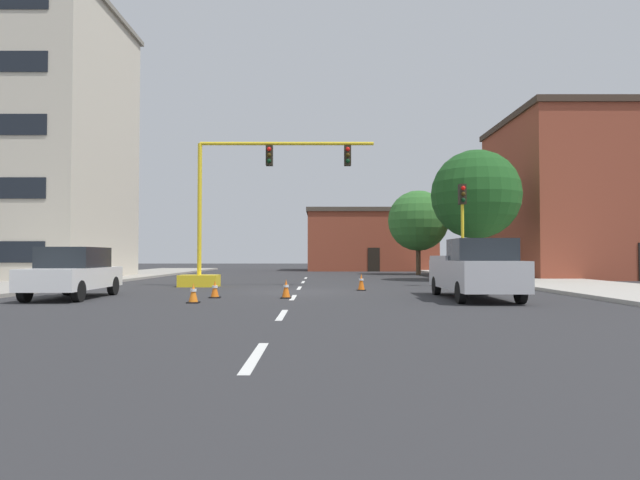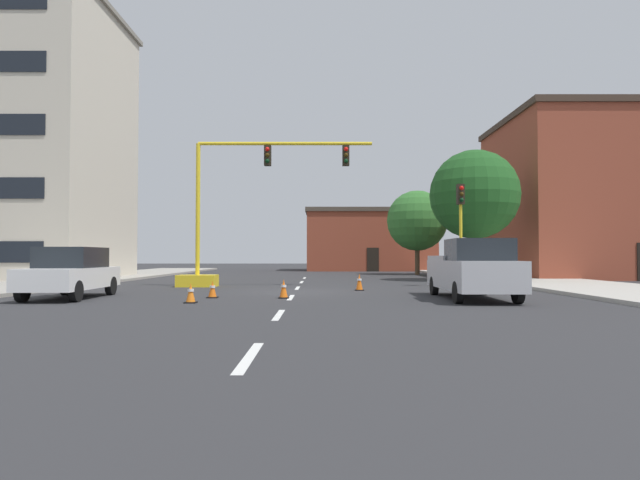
{
  "view_description": "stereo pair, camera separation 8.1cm",
  "coord_description": "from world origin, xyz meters",
  "px_view_note": "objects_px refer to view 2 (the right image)",
  "views": [
    {
      "loc": [
        0.93,
        -21.78,
        1.45
      ],
      "look_at": [
        0.97,
        5.42,
        2.24
      ],
      "focal_mm": 30.4,
      "sensor_mm": 36.0,
      "label": 1
    },
    {
      "loc": [
        1.01,
        -21.78,
        1.45
      ],
      "look_at": [
        0.97,
        5.42,
        2.24
      ],
      "focal_mm": 30.4,
      "sensor_mm": 36.0,
      "label": 2
    }
  ],
  "objects_px": {
    "tree_right_mid": "(475,195)",
    "pickup_truck_silver": "(473,270)",
    "traffic_light_pole_right": "(462,211)",
    "traffic_cone_roadside_d": "(284,289)",
    "traffic_cone_roadside_a": "(191,293)",
    "sedan_white_near_left": "(72,272)",
    "traffic_cone_roadside_b": "(360,282)",
    "traffic_signal_gantry": "(223,239)",
    "tree_right_far": "(418,221)",
    "traffic_cone_roadside_c": "(213,289)"
  },
  "relations": [
    {
      "from": "pickup_truck_silver",
      "to": "traffic_cone_roadside_b",
      "type": "bearing_deg",
      "value": 127.83
    },
    {
      "from": "tree_right_far",
      "to": "traffic_cone_roadside_b",
      "type": "distance_m",
      "value": 20.19
    },
    {
      "from": "sedan_white_near_left",
      "to": "traffic_cone_roadside_b",
      "type": "bearing_deg",
      "value": 22.08
    },
    {
      "from": "sedan_white_near_left",
      "to": "traffic_cone_roadside_b",
      "type": "xyz_separation_m",
      "value": [
        10.14,
        4.11,
        -0.54
      ]
    },
    {
      "from": "traffic_cone_roadside_a",
      "to": "traffic_cone_roadside_d",
      "type": "distance_m",
      "value": 3.29
    },
    {
      "from": "tree_right_far",
      "to": "pickup_truck_silver",
      "type": "xyz_separation_m",
      "value": [
        -2.37,
        -23.4,
        -3.17
      ]
    },
    {
      "from": "sedan_white_near_left",
      "to": "traffic_cone_roadside_c",
      "type": "xyz_separation_m",
      "value": [
        4.8,
        0.16,
        -0.6
      ]
    },
    {
      "from": "pickup_truck_silver",
      "to": "sedan_white_near_left",
      "type": "relative_size",
      "value": 1.19
    },
    {
      "from": "traffic_cone_roadside_a",
      "to": "traffic_light_pole_right",
      "type": "bearing_deg",
      "value": 39.3
    },
    {
      "from": "traffic_cone_roadside_b",
      "to": "traffic_cone_roadside_c",
      "type": "distance_m",
      "value": 6.65
    },
    {
      "from": "pickup_truck_silver",
      "to": "traffic_cone_roadside_c",
      "type": "xyz_separation_m",
      "value": [
        -8.79,
        0.49,
        -0.68
      ]
    },
    {
      "from": "pickup_truck_silver",
      "to": "traffic_cone_roadside_a",
      "type": "height_order",
      "value": "pickup_truck_silver"
    },
    {
      "from": "traffic_signal_gantry",
      "to": "traffic_cone_roadside_c",
      "type": "xyz_separation_m",
      "value": [
        0.89,
        -6.78,
        -1.96
      ]
    },
    {
      "from": "pickup_truck_silver",
      "to": "traffic_cone_roadside_c",
      "type": "relative_size",
      "value": 9.15
    },
    {
      "from": "traffic_cone_roadside_d",
      "to": "traffic_signal_gantry",
      "type": "bearing_deg",
      "value": 115.72
    },
    {
      "from": "tree_right_far",
      "to": "traffic_cone_roadside_d",
      "type": "height_order",
      "value": "tree_right_far"
    },
    {
      "from": "tree_right_mid",
      "to": "pickup_truck_silver",
      "type": "height_order",
      "value": "tree_right_mid"
    },
    {
      "from": "traffic_signal_gantry",
      "to": "pickup_truck_silver",
      "type": "relative_size",
      "value": 1.68
    },
    {
      "from": "pickup_truck_silver",
      "to": "traffic_cone_roadside_c",
      "type": "bearing_deg",
      "value": 176.79
    },
    {
      "from": "tree_right_mid",
      "to": "pickup_truck_silver",
      "type": "distance_m",
      "value": 14.17
    },
    {
      "from": "tree_right_mid",
      "to": "traffic_cone_roadside_a",
      "type": "height_order",
      "value": "tree_right_mid"
    },
    {
      "from": "pickup_truck_silver",
      "to": "traffic_cone_roadside_c",
      "type": "height_order",
      "value": "pickup_truck_silver"
    },
    {
      "from": "traffic_cone_roadside_d",
      "to": "traffic_cone_roadside_b",
      "type": "bearing_deg",
      "value": 55.15
    },
    {
      "from": "traffic_signal_gantry",
      "to": "traffic_cone_roadside_d",
      "type": "distance_m",
      "value": 7.96
    },
    {
      "from": "tree_right_mid",
      "to": "sedan_white_near_left",
      "type": "relative_size",
      "value": 1.66
    },
    {
      "from": "traffic_cone_roadside_a",
      "to": "traffic_cone_roadside_c",
      "type": "xyz_separation_m",
      "value": [
        0.26,
        2.03,
        -0.01
      ]
    },
    {
      "from": "tree_right_far",
      "to": "sedan_white_near_left",
      "type": "xyz_separation_m",
      "value": [
        -15.97,
        -23.07,
        -3.25
      ]
    },
    {
      "from": "traffic_cone_roadside_a",
      "to": "traffic_cone_roadside_b",
      "type": "distance_m",
      "value": 8.2
    },
    {
      "from": "pickup_truck_silver",
      "to": "traffic_light_pole_right",
      "type": "bearing_deg",
      "value": 78.19
    },
    {
      "from": "tree_right_mid",
      "to": "traffic_cone_roadside_a",
      "type": "xyz_separation_m",
      "value": [
        -12.9,
        -14.57,
        -4.69
      ]
    },
    {
      "from": "traffic_signal_gantry",
      "to": "traffic_cone_roadside_c",
      "type": "height_order",
      "value": "traffic_signal_gantry"
    },
    {
      "from": "tree_right_mid",
      "to": "traffic_cone_roadside_d",
      "type": "height_order",
      "value": "tree_right_mid"
    },
    {
      "from": "traffic_light_pole_right",
      "to": "traffic_cone_roadside_d",
      "type": "distance_m",
      "value": 10.83
    },
    {
      "from": "tree_right_far",
      "to": "traffic_cone_roadside_b",
      "type": "relative_size",
      "value": 9.09
    },
    {
      "from": "traffic_cone_roadside_a",
      "to": "traffic_cone_roadside_d",
      "type": "xyz_separation_m",
      "value": [
        2.72,
        1.85,
        0.02
      ]
    },
    {
      "from": "traffic_light_pole_right",
      "to": "sedan_white_near_left",
      "type": "relative_size",
      "value": 1.05
    },
    {
      "from": "tree_right_mid",
      "to": "traffic_cone_roadside_b",
      "type": "bearing_deg",
      "value": -130.35
    },
    {
      "from": "traffic_light_pole_right",
      "to": "traffic_cone_roadside_c",
      "type": "xyz_separation_m",
      "value": [
        -10.28,
        -6.6,
        -3.24
      ]
    },
    {
      "from": "traffic_cone_roadside_a",
      "to": "traffic_cone_roadside_b",
      "type": "xyz_separation_m",
      "value": [
        5.6,
        5.99,
        0.05
      ]
    },
    {
      "from": "pickup_truck_silver",
      "to": "traffic_cone_roadside_a",
      "type": "bearing_deg",
      "value": -170.39
    },
    {
      "from": "traffic_signal_gantry",
      "to": "traffic_cone_roadside_b",
      "type": "xyz_separation_m",
      "value": [
        6.23,
        -2.82,
        -1.9
      ]
    },
    {
      "from": "sedan_white_near_left",
      "to": "traffic_cone_roadside_a",
      "type": "relative_size",
      "value": 7.48
    },
    {
      "from": "traffic_cone_roadside_b",
      "to": "traffic_cone_roadside_a",
      "type": "bearing_deg",
      "value": -133.1
    },
    {
      "from": "traffic_cone_roadside_a",
      "to": "pickup_truck_silver",
      "type": "bearing_deg",
      "value": 9.61
    },
    {
      "from": "traffic_light_pole_right",
      "to": "traffic_cone_roadside_d",
      "type": "bearing_deg",
      "value": -139.09
    },
    {
      "from": "sedan_white_near_left",
      "to": "traffic_cone_roadside_c",
      "type": "distance_m",
      "value": 4.84
    },
    {
      "from": "pickup_truck_silver",
      "to": "traffic_cone_roadside_a",
      "type": "relative_size",
      "value": 8.92
    },
    {
      "from": "pickup_truck_silver",
      "to": "traffic_cone_roadside_a",
      "type": "xyz_separation_m",
      "value": [
        -9.06,
        -1.53,
        -0.68
      ]
    },
    {
      "from": "sedan_white_near_left",
      "to": "traffic_cone_roadside_b",
      "type": "distance_m",
      "value": 10.96
    },
    {
      "from": "tree_right_mid",
      "to": "traffic_cone_roadside_c",
      "type": "bearing_deg",
      "value": -135.19
    }
  ]
}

